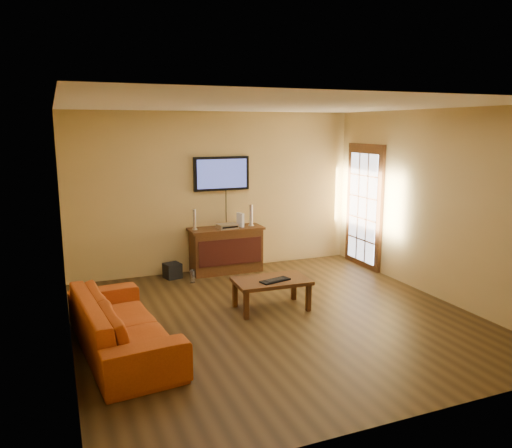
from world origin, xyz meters
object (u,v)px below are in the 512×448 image
coffee_table (271,283)px  bottle (192,276)px  television (222,174)px  av_receiver (227,226)px  keyboard (275,280)px  speaker_right (251,216)px  game_console (240,220)px  subwoofer (172,271)px  speaker_left (195,220)px  media_console (226,250)px  sofa (122,314)px

coffee_table → bottle: bearing=114.3°
television → bottle: 1.81m
av_receiver → keyboard: 2.00m
speaker_right → game_console: speaker_right is taller
av_receiver → subwoofer: 1.17m
speaker_left → coffee_table: bearing=-74.9°
media_console → game_console: (0.26, -0.01, 0.50)m
coffee_table → subwoofer: size_ratio=4.14×
sofa → keyboard: sofa is taller
subwoofer → av_receiver: bearing=-16.3°
speaker_left → keyboard: bearing=-75.3°
speaker_left → speaker_right: size_ratio=0.94×
game_console → subwoofer: game_console is taller
speaker_right → av_receiver: (-0.45, -0.05, -0.13)m
keyboard → speaker_left: bearing=104.7°
av_receiver → coffee_table: bearing=-95.7°
sofa → game_console: bearing=-49.1°
speaker_left → keyboard: (0.54, -2.05, -0.50)m
bottle → media_console: bearing=28.7°
coffee_table → keyboard: keyboard is taller
bottle → subwoofer: bearing=122.4°
media_console → keyboard: size_ratio=2.84×
sofa → game_console: (2.31, 2.46, 0.47)m
game_console → keyboard: bearing=-111.1°
game_console → subwoofer: size_ratio=0.95×
sofa → keyboard: size_ratio=4.85×
television → coffee_table: television is taller
game_console → television: bearing=127.2°
media_console → coffee_table: (-0.01, -1.92, -0.02)m
media_console → coffee_table: size_ratio=1.23×
television → bottle: bearing=-140.2°
television → coffee_table: size_ratio=0.94×
coffee_table → game_console: size_ratio=4.36×
media_console → av_receiver: bearing=-80.8°
media_console → subwoofer: bearing=-179.4°
bottle → keyboard: keyboard is taller
sofa → game_console: 3.41m
media_console → speaker_left: (-0.53, 0.03, 0.54)m
media_console → av_receiver: (0.01, -0.05, 0.42)m
speaker_left → subwoofer: size_ratio=1.37×
av_receiver → keyboard: bearing=-95.3°
coffee_table → subwoofer: 2.14m
speaker_right → keyboard: (-0.45, -2.01, -0.51)m
television → av_receiver: bearing=-88.1°
television → speaker_left: size_ratio=2.84×
bottle → av_receiver: bearing=25.1°
sofa → subwoofer: sofa is taller
speaker_left → keyboard: speaker_left is taller
coffee_table → av_receiver: (0.02, 1.87, 0.44)m
television → av_receiver: 0.90m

